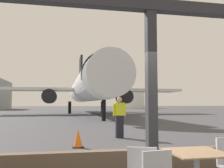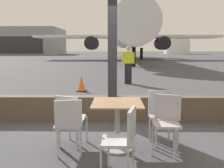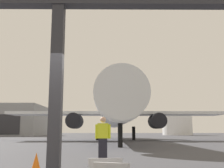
{
  "view_description": "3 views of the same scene",
  "coord_description": "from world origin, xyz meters",
  "px_view_note": "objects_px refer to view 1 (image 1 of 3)",
  "views": [
    {
      "loc": [
        -1.77,
        -4.86,
        1.45
      ],
      "look_at": [
        2.43,
        16.47,
        3.15
      ],
      "focal_mm": 40.38,
      "sensor_mm": 36.0,
      "label": 1
    },
    {
      "loc": [
        0.08,
        -5.2,
        1.61
      ],
      "look_at": [
        0.01,
        -1.09,
        1.0
      ],
      "focal_mm": 37.85,
      "sensor_mm": 36.0,
      "label": 2
    },
    {
      "loc": [
        0.89,
        -4.49,
        1.23
      ],
      "look_at": [
        1.03,
        12.04,
        4.06
      ],
      "focal_mm": 43.87,
      "sensor_mm": 36.0,
      "label": 3
    }
  ],
  "objects_px": {
    "fuel_storage_tank": "(131,99)",
    "traffic_cone": "(78,139)",
    "ground_crew_worker": "(119,117)",
    "airplane": "(88,87)"
  },
  "relations": [
    {
      "from": "airplane",
      "to": "fuel_storage_tank",
      "type": "xyz_separation_m",
      "value": [
        18.15,
        43.3,
        -0.89
      ]
    },
    {
      "from": "ground_crew_worker",
      "to": "fuel_storage_tank",
      "type": "distance_m",
      "value": 69.75
    },
    {
      "from": "ground_crew_worker",
      "to": "fuel_storage_tank",
      "type": "bearing_deg",
      "value": 74.02
    },
    {
      "from": "ground_crew_worker",
      "to": "fuel_storage_tank",
      "type": "relative_size",
      "value": 0.21
    },
    {
      "from": "airplane",
      "to": "fuel_storage_tank",
      "type": "bearing_deg",
      "value": 67.25
    },
    {
      "from": "ground_crew_worker",
      "to": "airplane",
      "type": "bearing_deg",
      "value": 87.5
    },
    {
      "from": "airplane",
      "to": "ground_crew_worker",
      "type": "distance_m",
      "value": 23.92
    },
    {
      "from": "ground_crew_worker",
      "to": "traffic_cone",
      "type": "height_order",
      "value": "ground_crew_worker"
    },
    {
      "from": "fuel_storage_tank",
      "to": "traffic_cone",
      "type": "bearing_deg",
      "value": -106.97
    },
    {
      "from": "airplane",
      "to": "ground_crew_worker",
      "type": "bearing_deg",
      "value": -92.5
    }
  ]
}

